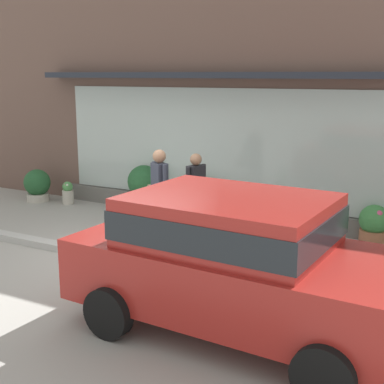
{
  "coord_description": "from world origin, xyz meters",
  "views": [
    {
      "loc": [
        5.04,
        -6.81,
        2.97
      ],
      "look_at": [
        0.7,
        1.2,
        0.95
      ],
      "focal_mm": 49.92,
      "sensor_mm": 36.0,
      "label": 1
    }
  ],
  "objects_px": {
    "pedestrian_passerby": "(196,190)",
    "potted_plant_corner_tall": "(201,197)",
    "pedestrian_with_handbag": "(159,191)",
    "potted_plant_by_entrance": "(144,186)",
    "parked_car_red": "(238,257)",
    "potted_plant_doorstep": "(68,193)",
    "fire_hydrant": "(189,234)",
    "potted_plant_window_left": "(374,224)",
    "potted_plant_low_front": "(37,185)"
  },
  "relations": [
    {
      "from": "pedestrian_passerby",
      "to": "pedestrian_with_handbag",
      "type": "bearing_deg",
      "value": 161.92
    },
    {
      "from": "parked_car_red",
      "to": "potted_plant_doorstep",
      "type": "height_order",
      "value": "parked_car_red"
    },
    {
      "from": "potted_plant_doorstep",
      "to": "parked_car_red",
      "type": "bearing_deg",
      "value": -32.99
    },
    {
      "from": "potted_plant_corner_tall",
      "to": "potted_plant_window_left",
      "type": "xyz_separation_m",
      "value": [
        3.48,
        0.0,
        -0.12
      ]
    },
    {
      "from": "pedestrian_passerby",
      "to": "potted_plant_window_left",
      "type": "xyz_separation_m",
      "value": [
        2.91,
        1.32,
        -0.58
      ]
    },
    {
      "from": "pedestrian_passerby",
      "to": "potted_plant_doorstep",
      "type": "height_order",
      "value": "pedestrian_passerby"
    },
    {
      "from": "pedestrian_with_handbag",
      "to": "pedestrian_passerby",
      "type": "bearing_deg",
      "value": -93.49
    },
    {
      "from": "pedestrian_with_handbag",
      "to": "potted_plant_window_left",
      "type": "xyz_separation_m",
      "value": [
        3.3,
        1.94,
        -0.64
      ]
    },
    {
      "from": "potted_plant_window_left",
      "to": "potted_plant_low_front",
      "type": "bearing_deg",
      "value": -176.6
    },
    {
      "from": "parked_car_red",
      "to": "fire_hydrant",
      "type": "bearing_deg",
      "value": 133.57
    },
    {
      "from": "potted_plant_by_entrance",
      "to": "potted_plant_window_left",
      "type": "bearing_deg",
      "value": 1.58
    },
    {
      "from": "pedestrian_with_handbag",
      "to": "potted_plant_window_left",
      "type": "distance_m",
      "value": 3.88
    },
    {
      "from": "parked_car_red",
      "to": "potted_plant_window_left",
      "type": "xyz_separation_m",
      "value": [
        0.8,
        4.23,
        -0.56
      ]
    },
    {
      "from": "potted_plant_window_left",
      "to": "potted_plant_doorstep",
      "type": "height_order",
      "value": "potted_plant_window_left"
    },
    {
      "from": "potted_plant_corner_tall",
      "to": "potted_plant_window_left",
      "type": "bearing_deg",
      "value": 0.04
    },
    {
      "from": "parked_car_red",
      "to": "potted_plant_corner_tall",
      "type": "xyz_separation_m",
      "value": [
        -2.68,
        4.23,
        -0.45
      ]
    },
    {
      "from": "potted_plant_doorstep",
      "to": "potted_plant_by_entrance",
      "type": "height_order",
      "value": "potted_plant_by_entrance"
    },
    {
      "from": "potted_plant_doorstep",
      "to": "pedestrian_passerby",
      "type": "bearing_deg",
      "value": -14.08
    },
    {
      "from": "potted_plant_low_front",
      "to": "parked_car_red",
      "type": "bearing_deg",
      "value": -28.95
    },
    {
      "from": "fire_hydrant",
      "to": "potted_plant_window_left",
      "type": "relative_size",
      "value": 1.12
    },
    {
      "from": "pedestrian_with_handbag",
      "to": "potted_plant_by_entrance",
      "type": "distance_m",
      "value": 2.39
    },
    {
      "from": "pedestrian_passerby",
      "to": "potted_plant_low_front",
      "type": "relative_size",
      "value": 2.08
    },
    {
      "from": "potted_plant_doorstep",
      "to": "potted_plant_corner_tall",
      "type": "bearing_deg",
      "value": 5.8
    },
    {
      "from": "pedestrian_passerby",
      "to": "potted_plant_window_left",
      "type": "distance_m",
      "value": 3.24
    },
    {
      "from": "pedestrian_with_handbag",
      "to": "potted_plant_low_front",
      "type": "bearing_deg",
      "value": 9.66
    },
    {
      "from": "potted_plant_window_left",
      "to": "potted_plant_low_front",
      "type": "height_order",
      "value": "potted_plant_low_front"
    },
    {
      "from": "potted_plant_window_left",
      "to": "potted_plant_doorstep",
      "type": "relative_size",
      "value": 1.31
    },
    {
      "from": "fire_hydrant",
      "to": "pedestrian_with_handbag",
      "type": "relative_size",
      "value": 0.46
    },
    {
      "from": "pedestrian_passerby",
      "to": "potted_plant_doorstep",
      "type": "relative_size",
      "value": 2.99
    },
    {
      "from": "pedestrian_with_handbag",
      "to": "potted_plant_by_entrance",
      "type": "relative_size",
      "value": 1.64
    },
    {
      "from": "pedestrian_passerby",
      "to": "potted_plant_by_entrance",
      "type": "distance_m",
      "value": 2.27
    },
    {
      "from": "potted_plant_window_left",
      "to": "fire_hydrant",
      "type": "bearing_deg",
      "value": -139.9
    },
    {
      "from": "pedestrian_with_handbag",
      "to": "potted_plant_window_left",
      "type": "height_order",
      "value": "pedestrian_with_handbag"
    },
    {
      "from": "pedestrian_with_handbag",
      "to": "potted_plant_corner_tall",
      "type": "xyz_separation_m",
      "value": [
        -0.19,
        1.94,
        -0.53
      ]
    },
    {
      "from": "potted_plant_corner_tall",
      "to": "potted_plant_by_entrance",
      "type": "height_order",
      "value": "potted_plant_by_entrance"
    },
    {
      "from": "parked_car_red",
      "to": "potted_plant_window_left",
      "type": "distance_m",
      "value": 4.34
    },
    {
      "from": "parked_car_red",
      "to": "potted_plant_by_entrance",
      "type": "bearing_deg",
      "value": 137.27
    },
    {
      "from": "fire_hydrant",
      "to": "potted_plant_low_front",
      "type": "relative_size",
      "value": 1.03
    },
    {
      "from": "pedestrian_with_handbag",
      "to": "fire_hydrant",
      "type": "bearing_deg",
      "value": -169.14
    },
    {
      "from": "parked_car_red",
      "to": "potted_plant_doorstep",
      "type": "distance_m",
      "value": 7.18
    },
    {
      "from": "potted_plant_corner_tall",
      "to": "potted_plant_window_left",
      "type": "distance_m",
      "value": 3.48
    },
    {
      "from": "potted_plant_window_left",
      "to": "potted_plant_low_front",
      "type": "xyz_separation_m",
      "value": [
        -7.63,
        -0.45,
        0.04
      ]
    },
    {
      "from": "potted_plant_corner_tall",
      "to": "potted_plant_by_entrance",
      "type": "bearing_deg",
      "value": -174.39
    },
    {
      "from": "parked_car_red",
      "to": "potted_plant_window_left",
      "type": "relative_size",
      "value": 5.92
    },
    {
      "from": "potted_plant_by_entrance",
      "to": "pedestrian_passerby",
      "type": "bearing_deg",
      "value": -31.82
    },
    {
      "from": "potted_plant_corner_tall",
      "to": "potted_plant_doorstep",
      "type": "xyz_separation_m",
      "value": [
        -3.32,
        -0.34,
        -0.2
      ]
    },
    {
      "from": "potted_plant_doorstep",
      "to": "fire_hydrant",
      "type": "bearing_deg",
      "value": -23.41
    },
    {
      "from": "potted_plant_doorstep",
      "to": "potted_plant_low_front",
      "type": "xyz_separation_m",
      "value": [
        -0.84,
        -0.11,
        0.13
      ]
    },
    {
      "from": "potted_plant_corner_tall",
      "to": "potted_plant_low_front",
      "type": "distance_m",
      "value": 4.18
    },
    {
      "from": "pedestrian_passerby",
      "to": "potted_plant_corner_tall",
      "type": "height_order",
      "value": "pedestrian_passerby"
    }
  ]
}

